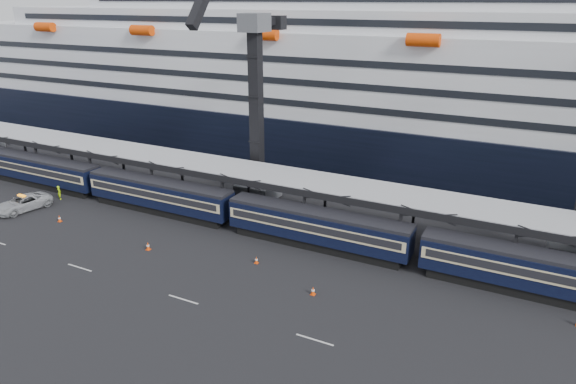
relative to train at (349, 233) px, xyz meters
The scene contains 11 objects.
ground 11.25m from the train, 65.06° to the right, with size 260.00×260.00×0.00m, color black.
train is the anchor object (origin of this frame).
canopy 6.85m from the train, 40.71° to the left, with size 130.00×6.25×5.53m.
cruise_ship 37.56m from the train, 84.34° to the left, with size 214.09×28.84×34.00m.
crane_dark_near 20.10m from the train, 150.76° to the left, with size 4.50×17.75×35.08m.
pickup_truck 38.86m from the train, 169.75° to the right, with size 2.92×6.33×1.76m, color #9FA1A5.
worker 37.38m from the train, behind, with size 0.64×0.42×1.76m, color #BEFF0D.
traffic_cone_a 32.56m from the train, 166.85° to the right, with size 0.39×0.39×0.79m.
traffic_cone_b 19.98m from the train, 155.47° to the right, with size 0.42×0.42×0.85m.
traffic_cone_c 8.62m from the train, 89.93° to the right, with size 0.40×0.40×0.79m.
traffic_cone_d 9.31m from the train, 140.42° to the right, with size 0.36×0.36×0.72m.
Camera 1 is at (10.38, -32.94, 23.57)m, focal length 32.00 mm.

